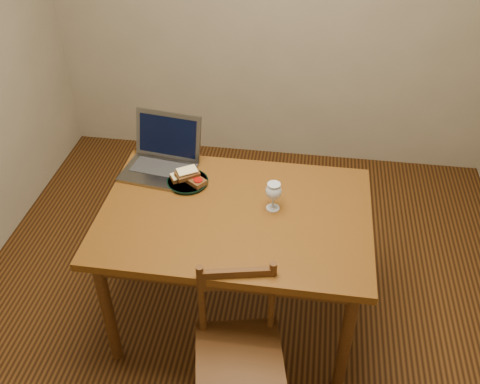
# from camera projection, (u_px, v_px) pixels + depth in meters

# --- Properties ---
(floor) EXTENTS (3.20, 3.20, 0.02)m
(floor) POSITION_uv_depth(u_px,v_px,m) (243.00, 306.00, 3.07)
(floor) COLOR black
(floor) RESTS_ON ground
(table) EXTENTS (1.30, 0.90, 0.74)m
(table) POSITION_uv_depth(u_px,v_px,m) (235.00, 225.00, 2.62)
(table) COLOR #51270D
(table) RESTS_ON floor
(chair) EXTENTS (0.45, 0.43, 0.41)m
(chair) POSITION_uv_depth(u_px,v_px,m) (239.00, 344.00, 2.33)
(chair) COLOR #3E200C
(chair) RESTS_ON floor
(plate) EXTENTS (0.21, 0.21, 0.02)m
(plate) POSITION_uv_depth(u_px,v_px,m) (188.00, 182.00, 2.74)
(plate) COLOR black
(plate) RESTS_ON table
(sandwich_cheese) EXTENTS (0.12, 0.11, 0.03)m
(sandwich_cheese) POSITION_uv_depth(u_px,v_px,m) (181.00, 176.00, 2.74)
(sandwich_cheese) COLOR #381E0C
(sandwich_cheese) RESTS_ON plate
(sandwich_tomato) EXTENTS (0.13, 0.12, 0.04)m
(sandwich_tomato) POSITION_uv_depth(u_px,v_px,m) (195.00, 180.00, 2.71)
(sandwich_tomato) COLOR #381E0C
(sandwich_tomato) RESTS_ON plate
(sandwich_top) EXTENTS (0.13, 0.12, 0.04)m
(sandwich_top) POSITION_uv_depth(u_px,v_px,m) (187.00, 173.00, 2.72)
(sandwich_top) COLOR #381E0C
(sandwich_top) RESTS_ON plate
(milk_glass) EXTENTS (0.08, 0.08, 0.15)m
(milk_glass) POSITION_uv_depth(u_px,v_px,m) (273.00, 196.00, 2.54)
(milk_glass) COLOR white
(milk_glass) RESTS_ON table
(laptop) EXTENTS (0.41, 0.38, 0.26)m
(laptop) POSITION_uv_depth(u_px,v_px,m) (163.00, 155.00, 2.83)
(laptop) COLOR slate
(laptop) RESTS_ON table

